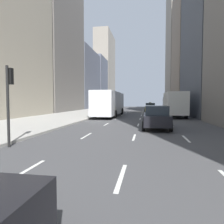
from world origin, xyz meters
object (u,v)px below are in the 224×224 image
(taxi_second, at_px, (150,108))
(traffic_light_pole, at_px, (9,93))
(box_truck, at_px, (174,104))
(sedan_silver_behind, at_px, (156,117))
(city_bus, at_px, (110,103))

(taxi_second, bearing_deg, traffic_light_pole, -103.09)
(taxi_second, relative_size, box_truck, 0.52)
(taxi_second, bearing_deg, box_truck, -74.66)
(box_truck, bearing_deg, taxi_second, 105.34)
(sedan_silver_behind, bearing_deg, taxi_second, 90.00)
(taxi_second, height_order, traffic_light_pole, traffic_light_pole)
(city_bus, relative_size, traffic_light_pole, 3.23)
(taxi_second, xyz_separation_m, box_truck, (2.80, -10.21, 0.83))
(city_bus, height_order, traffic_light_pole, traffic_light_pole)
(box_truck, height_order, traffic_light_pole, traffic_light_pole)
(sedan_silver_behind, distance_m, traffic_light_pole, 10.01)
(city_bus, distance_m, traffic_light_pole, 18.64)
(sedan_silver_behind, height_order, box_truck, box_truck)
(city_bus, relative_size, box_truck, 1.38)
(box_truck, xyz_separation_m, traffic_light_pole, (-9.55, -18.82, 0.70))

